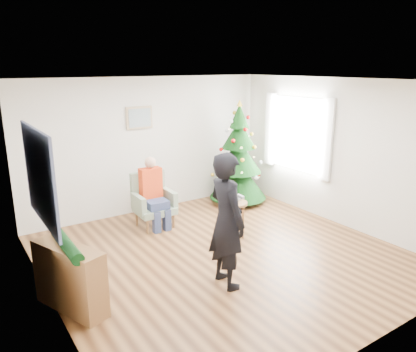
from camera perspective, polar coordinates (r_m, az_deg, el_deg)
floor at (r=6.31m, az=2.31°, el=-11.03°), size 5.00×5.00×0.00m
ceiling at (r=5.66m, az=2.60°, el=13.27°), size 5.00×5.00×0.00m
wall_back at (r=7.96m, az=-8.25°, el=4.31°), size 5.00×0.00×5.00m
wall_front at (r=4.21m, az=23.09°, el=-6.91°), size 5.00×0.00×5.00m
wall_left at (r=4.88m, az=-22.08°, el=-3.79°), size 0.00×5.00×5.00m
wall_right at (r=7.57m, az=17.96°, el=3.14°), size 0.00×5.00×5.00m
window_panel at (r=8.15m, az=12.45°, el=5.80°), size 0.04×1.30×1.40m
curtains at (r=8.13m, az=12.31°, el=5.78°), size 0.05×1.75×1.50m
christmas_tree at (r=8.37m, az=4.32°, el=2.61°), size 1.18×1.18×2.14m
stool at (r=6.78m, az=3.72°, el=-6.14°), size 0.42×0.42×0.63m
laptop at (r=6.67m, az=3.77°, el=-3.56°), size 0.36×0.25×0.03m
armchair at (r=7.33m, az=-7.71°, el=-4.35°), size 0.71×0.64×0.96m
seated_person at (r=7.20m, az=-7.64°, el=-2.29°), size 0.39×0.55×1.26m
standing_man at (r=5.19m, az=2.65°, el=-6.28°), size 0.47×0.68×1.78m
game_controller at (r=5.18m, az=4.58°, el=-2.88°), size 0.04×0.13×0.04m
console at (r=5.15m, az=-18.85°, el=-13.41°), size 0.64×1.04×0.80m
garland at (r=4.96m, az=-19.27°, el=-9.14°), size 0.14×0.90×0.14m
tapestry at (r=5.10m, az=-22.64°, el=-0.11°), size 0.03×1.50×1.15m
framed_picture at (r=7.76m, az=-9.63°, el=8.08°), size 0.52×0.05×0.42m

